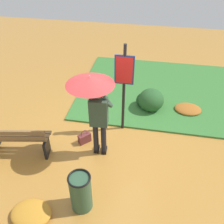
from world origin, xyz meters
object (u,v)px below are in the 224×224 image
Objects in this scene: handbag at (85,138)px; trash_bin at (81,192)px; person_with_umbrella at (94,97)px; info_sign_post at (124,80)px; park_bench at (18,139)px.

trash_bin is (-0.41, 1.69, 0.29)m from handbag.
info_sign_post reaches higher than person_with_umbrella.
park_bench is (1.38, 0.59, 0.28)m from handbag.
info_sign_post reaches higher than handbag.
handbag is 1.76m from trash_bin.
handbag is 1.52m from park_bench.
person_with_umbrella is 1.46× the size of park_bench.
park_bench is at bearing -31.59° from trash_bin.
handbag is 0.44× the size of trash_bin.
info_sign_post is 2.75m from park_bench.
trash_bin reaches higher than park_bench.
handbag is at bearing -156.86° from park_bench.
handbag is at bearing -76.20° from trash_bin.
person_with_umbrella is 5.53× the size of handbag.
person_with_umbrella is at bearing 64.19° from info_sign_post.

